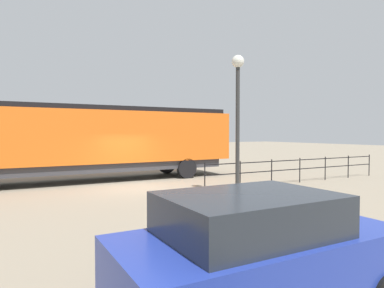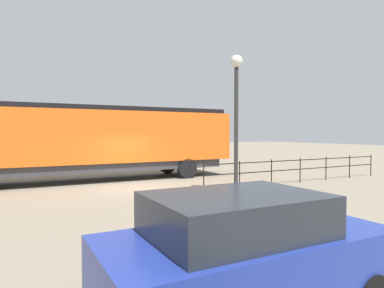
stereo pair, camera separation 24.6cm
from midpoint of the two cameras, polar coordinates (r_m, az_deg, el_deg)
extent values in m
plane|color=gray|center=(15.93, -8.99, -7.23)|extent=(120.00, 120.00, 0.00)
cube|color=orange|center=(18.42, -16.03, 1.20)|extent=(2.99, 15.20, 2.64)
cube|color=black|center=(20.80, 1.99, 0.26)|extent=(2.87, 2.06, 1.85)
cube|color=black|center=(18.46, -16.07, 5.67)|extent=(2.69, 14.60, 0.24)
cube|color=#38383D|center=(18.50, -15.99, -3.59)|extent=(2.69, 13.99, 0.45)
cylinder|color=black|center=(21.31, -3.82, -3.41)|extent=(0.30, 1.10, 1.10)
cylinder|color=black|center=(18.89, -0.48, -4.08)|extent=(0.30, 1.10, 1.10)
cube|color=#23389E|center=(5.04, 10.75, -18.89)|extent=(1.88, 4.09, 0.84)
cube|color=#262B33|center=(4.72, 8.83, -11.52)|extent=(1.66, 2.29, 0.55)
cylinder|color=black|center=(6.67, 15.55, -17.47)|extent=(0.22, 0.64, 0.64)
cylinder|color=black|center=(5.30, -8.83, -22.73)|extent=(0.22, 0.64, 0.64)
cylinder|color=#2D2D2D|center=(13.59, 7.92, 2.17)|extent=(0.16, 0.16, 5.18)
sphere|color=silver|center=(13.87, 7.97, 13.56)|extent=(0.49, 0.49, 0.49)
cube|color=black|center=(18.05, 18.03, -2.57)|extent=(0.04, 11.22, 0.04)
cube|color=black|center=(18.09, 18.02, -4.02)|extent=(0.04, 11.22, 0.04)
cylinder|color=black|center=(14.62, 2.46, -5.57)|extent=(0.05, 0.05, 1.24)
cylinder|color=black|center=(15.64, 8.40, -5.10)|extent=(0.05, 0.05, 1.24)
cylinder|color=black|center=(16.81, 13.56, -4.64)|extent=(0.05, 0.05, 1.24)
cylinder|color=black|center=(18.10, 18.02, -4.22)|extent=(0.05, 0.05, 1.24)
cylinder|color=black|center=(19.48, 21.85, -3.83)|extent=(0.05, 0.05, 1.24)
cylinder|color=black|center=(20.94, 25.17, -3.48)|extent=(0.05, 0.05, 1.24)
cylinder|color=black|center=(22.46, 28.04, -3.17)|extent=(0.05, 0.05, 1.24)
camera|label=1|loc=(0.12, -89.60, 0.01)|focal=31.87mm
camera|label=2|loc=(0.12, 90.40, -0.01)|focal=31.87mm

